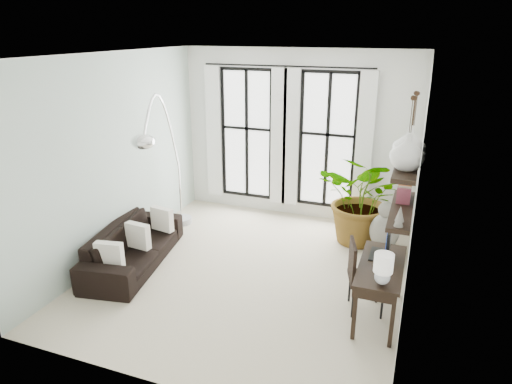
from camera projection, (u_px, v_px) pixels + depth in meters
The scene contains 16 objects.
floor at pixel (249, 272), 6.97m from camera, with size 5.00×5.00×0.00m, color beige.
ceiling at pixel (248, 54), 5.89m from camera, with size 5.00×5.00×0.00m, color white.
wall_left at pixel (116, 158), 7.17m from camera, with size 5.00×5.00×0.00m, color #B3C7BB.
wall_right at pixel (416, 191), 5.69m from camera, with size 5.00×5.00×0.00m, color white.
wall_back at pixel (297, 136), 8.64m from camera, with size 4.50×4.50×0.00m, color white.
windows at pixel (285, 138), 8.65m from camera, with size 3.26×0.13×2.65m.
wall_shelves at pixel (404, 191), 5.32m from camera, with size 0.25×1.30×0.60m.
sofa at pixel (134, 245), 7.13m from camera, with size 2.17×0.85×0.63m, color black.
throw_pillows at pixel (138, 236), 7.04m from camera, with size 0.40×1.52×0.40m.
plant at pixel (364, 199), 7.69m from camera, with size 1.45×1.25×1.61m, color #2D7228.
desk at pixel (380, 269), 5.64m from camera, with size 0.54×1.27×1.14m.
desk_chair at pixel (361, 272), 5.87m from camera, with size 0.57×0.57×0.97m.
arc_lamp at pixel (161, 129), 7.28m from camera, with size 0.77×1.99×2.58m.
buddha at pixel (384, 234), 7.34m from camera, with size 0.53×0.53×0.95m.
vase_a at pixel (408, 152), 4.88m from camera, with size 0.37×0.37×0.38m, color white.
vase_b at pixel (410, 144), 5.23m from camera, with size 0.37×0.37×0.38m, color white.
Camera 1 is at (2.24, -5.72, 3.52)m, focal length 32.00 mm.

